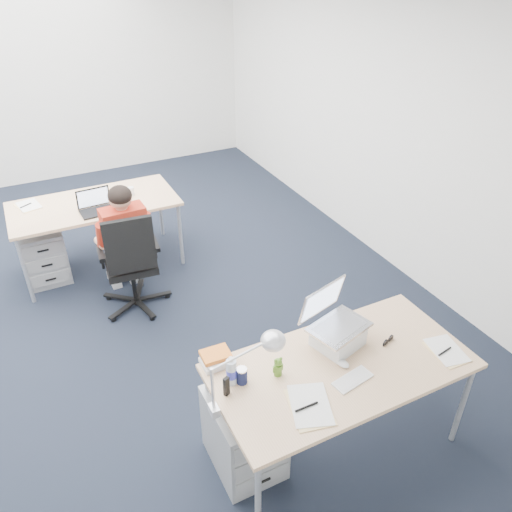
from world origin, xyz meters
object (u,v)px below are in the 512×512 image
at_px(desk_near, 341,370).
at_px(silver_laptop, 340,321).
at_px(office_chair, 134,281).
at_px(seated_person, 124,242).
at_px(drawer_pedestal_far, 44,253).
at_px(sunglasses, 388,341).
at_px(drawer_pedestal_near, 244,433).
at_px(water_bottle, 231,370).
at_px(wireless_keyboard, 353,380).
at_px(desk_far, 94,207).
at_px(cordless_phone, 226,386).
at_px(headphones, 327,337).
at_px(desk_lamp, 236,375).
at_px(book_stack, 217,358).
at_px(dark_laptop, 96,201).
at_px(far_cup, 131,191).
at_px(bear_figurine, 278,366).
at_px(can_koozie, 242,376).
at_px(computer_mouse, 342,363).

xyz_separation_m(desk_near, silver_laptop, (0.08, 0.16, 0.24)).
distance_m(office_chair, seated_person, 0.36).
height_order(drawer_pedestal_far, sunglasses, sunglasses).
relative_size(drawer_pedestal_near, water_bottle, 2.77).
height_order(wireless_keyboard, water_bottle, water_bottle).
relative_size(desk_far, cordless_phone, 12.46).
bearing_deg(desk_near, seated_person, 109.38).
height_order(headphones, desk_lamp, desk_lamp).
bearing_deg(sunglasses, book_stack, 144.49).
bearing_deg(headphones, dark_laptop, 89.46).
bearing_deg(cordless_phone, water_bottle, 24.37).
bearing_deg(book_stack, desk_lamp, -94.02).
xyz_separation_m(water_bottle, far_cup, (0.13, 2.78, -0.06)).
bearing_deg(office_chair, sunglasses, -54.98).
relative_size(office_chair, bear_figurine, 7.76).
distance_m(bear_figurine, book_stack, 0.38).
relative_size(can_koozie, far_cup, 1.21).
height_order(office_chair, drawer_pedestal_near, office_chair).
distance_m(computer_mouse, headphones, 0.25).
bearing_deg(computer_mouse, wireless_keyboard, -111.20).
bearing_deg(silver_laptop, far_cup, 86.37).
bearing_deg(headphones, seated_person, 90.90).
relative_size(water_bottle, sunglasses, 1.73).
bearing_deg(water_bottle, drawer_pedestal_far, 105.95).
height_order(silver_laptop, desk_lamp, desk_lamp).
bearing_deg(wireless_keyboard, cordless_phone, 152.03).
xyz_separation_m(wireless_keyboard, cordless_phone, (-0.70, 0.23, 0.06)).
height_order(can_koozie, book_stack, can_koozie).
relative_size(sunglasses, desk_lamp, 0.25).
height_order(cordless_phone, desk_lamp, desk_lamp).
bearing_deg(desk_near, cordless_phone, 172.31).
relative_size(office_chair, book_stack, 5.40).
relative_size(cordless_phone, dark_laptop, 0.41).
relative_size(book_stack, dark_laptop, 0.60).
height_order(desk_near, bear_figurine, bear_figurine).
relative_size(computer_mouse, sunglasses, 0.80).
bearing_deg(headphones, wireless_keyboard, -122.42).
height_order(desk_near, desk_lamp, desk_lamp).
bearing_deg(sunglasses, desk_near, 166.03).
height_order(desk_far, can_koozie, can_koozie).
height_order(desk_far, wireless_keyboard, wireless_keyboard).
bearing_deg(drawer_pedestal_far, can_koozie, -73.14).
height_order(drawer_pedestal_far, can_koozie, can_koozie).
xyz_separation_m(drawer_pedestal_near, book_stack, (-0.08, 0.21, 0.50)).
height_order(office_chair, seated_person, seated_person).
xyz_separation_m(drawer_pedestal_near, wireless_keyboard, (0.58, -0.28, 0.46)).
distance_m(drawer_pedestal_far, dark_laptop, 0.84).
bearing_deg(far_cup, bear_figurine, -87.24).
height_order(drawer_pedestal_near, computer_mouse, computer_mouse).
bearing_deg(bear_figurine, sunglasses, -14.34).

